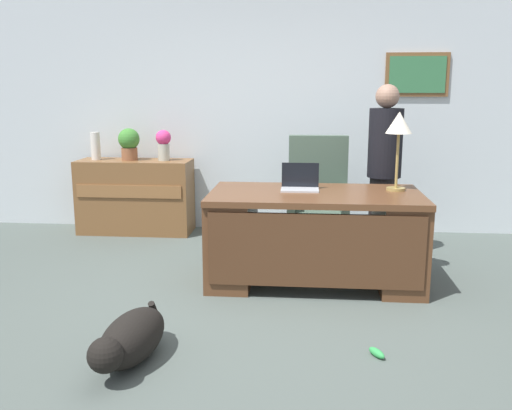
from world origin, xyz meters
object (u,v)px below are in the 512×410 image
laptop (300,183)px  dog_toy_plush (377,353)px  armchair (318,202)px  dog_lying (130,339)px  desk_lamp (399,128)px  vase_with_flowers (164,143)px  desk (315,234)px  vase_empty (96,146)px  potted_plant (129,143)px  credenza (136,196)px  person_standing (384,171)px

laptop → dog_toy_plush: 1.76m
armchair → dog_lying: (-1.16, -2.52, -0.36)m
desk_lamp → vase_with_flowers: (-2.37, 1.37, -0.28)m
desk → vase_empty: 2.97m
potted_plant → dog_toy_plush: bearing=-49.6°
credenza → dog_lying: 3.25m
person_standing → desk_lamp: 0.74m
vase_empty → potted_plant: (0.39, 0.00, 0.04)m
desk_lamp → vase_empty: (-3.16, 1.37, -0.31)m
credenza → dog_toy_plush: 3.78m
vase_with_flowers → desk_lamp: bearing=-30.0°
dog_toy_plush → vase_empty: bearing=134.6°
credenza → vase_with_flowers: bearing=0.2°
desk → vase_with_flowers: vase_with_flowers is taller
person_standing → vase_with_flowers: size_ratio=4.86×
credenza → person_standing: person_standing is taller
person_standing → dog_toy_plush: bearing=-97.7°
credenza → vase_with_flowers: size_ratio=3.73×
armchair → desk_lamp: desk_lamp is taller
armchair → dog_lying: size_ratio=1.44×
desk_lamp → vase_with_flowers: 2.75m
vase_empty → dog_toy_plush: 4.17m
desk → armchair: bearing=87.6°
desk_lamp → dog_lying: bearing=-136.0°
desk_lamp → vase_empty: desk_lamp is taller
desk_lamp → dog_toy_plush: desk_lamp is taller
dog_lying → desk_lamp: size_ratio=1.22×
laptop → vase_empty: size_ratio=1.02×
person_standing → vase_empty: person_standing is taller
credenza → desk_lamp: (2.71, -1.37, 0.89)m
vase_empty → vase_with_flowers: bearing=-0.0°
desk_lamp → dog_toy_plush: bearing=-101.5°
potted_plant → dog_toy_plush: size_ratio=2.56×
desk → dog_lying: size_ratio=2.19×
person_standing → dog_lying: bearing=-127.2°
dog_lying → dog_toy_plush: 1.51m
desk → dog_lying: desk is taller
armchair → person_standing: size_ratio=0.70×
armchair → person_standing: person_standing is taller
vase_with_flowers → vase_empty: 0.79m
credenza → desk_lamp: 3.17m
desk → potted_plant: size_ratio=4.92×
credenza → potted_plant: (-0.05, 0.00, 0.62)m
person_standing → dog_lying: (-1.78, -2.34, -0.71)m
person_standing → dog_lying: 3.02m
vase_with_flowers → potted_plant: 0.40m
armchair → vase_with_flowers: vase_with_flowers is taller
desk → credenza: credenza is taller
armchair → laptop: (-0.17, -0.82, 0.32)m
desk → desk_lamp: bearing=15.1°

